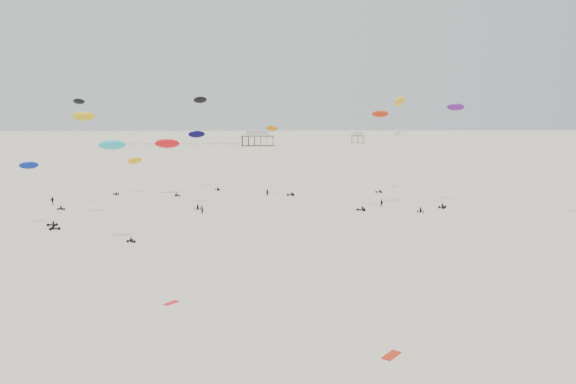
{
  "coord_description": "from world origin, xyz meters",
  "views": [
    {
      "loc": [
        -3.75,
        -13.92,
        21.54
      ],
      "look_at": [
        0.0,
        88.0,
        7.0
      ],
      "focal_mm": 35.0,
      "sensor_mm": 36.0,
      "label": 1
    }
  ],
  "objects_px": {
    "pavilion_main": "(258,139)",
    "rig_3": "(204,118)",
    "pavilion_small": "(358,138)",
    "spectator_0": "(202,214)"
  },
  "relations": [
    {
      "from": "rig_3",
      "to": "spectator_0",
      "type": "relative_size",
      "value": 12.32
    },
    {
      "from": "pavilion_main",
      "to": "pavilion_small",
      "type": "bearing_deg",
      "value": 23.2
    },
    {
      "from": "pavilion_main",
      "to": "spectator_0",
      "type": "distance_m",
      "value": 245.67
    },
    {
      "from": "pavilion_main",
      "to": "rig_3",
      "type": "relative_size",
      "value": 0.8
    },
    {
      "from": "pavilion_main",
      "to": "rig_3",
      "type": "xyz_separation_m",
      "value": [
        -11.59,
        -204.09,
        15.76
      ]
    },
    {
      "from": "pavilion_small",
      "to": "spectator_0",
      "type": "height_order",
      "value": "pavilion_small"
    },
    {
      "from": "pavilion_main",
      "to": "rig_3",
      "type": "distance_m",
      "value": 205.02
    },
    {
      "from": "pavilion_small",
      "to": "spectator_0",
      "type": "bearing_deg",
      "value": -105.75
    },
    {
      "from": "rig_3",
      "to": "spectator_0",
      "type": "xyz_separation_m",
      "value": [
        3.86,
        -41.43,
        -19.98
      ]
    },
    {
      "from": "pavilion_main",
      "to": "spectator_0",
      "type": "bearing_deg",
      "value": -91.8
    }
  ]
}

